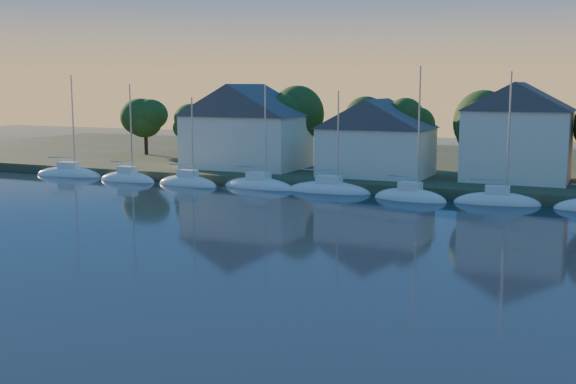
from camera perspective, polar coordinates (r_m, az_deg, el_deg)
The scene contains 7 objects.
shoreline_land at distance 93.08m, azimuth 13.84°, elevation 1.72°, with size 160.00×50.00×2.00m, color #313E24.
wooden_dock at distance 70.78m, azimuth 10.36°, elevation -0.21°, with size 120.00×3.00×1.00m, color brown.
clubhouse_west at distance 83.68m, azimuth -3.31°, elevation 5.30°, with size 13.65×9.45×9.64m.
clubhouse_centre at distance 76.63m, azimuth 7.02°, elevation 4.37°, with size 11.55×8.40×8.08m.
clubhouse_east at distance 75.59m, azimuth 17.70°, elevation 4.64°, with size 10.50×8.40×9.80m.
tree_line at distance 80.39m, azimuth 13.82°, elevation 5.84°, with size 93.40×5.40×8.90m.
moored_fleet at distance 70.31m, azimuth 3.43°, elevation -0.06°, with size 71.50×2.40×12.05m.
Camera 1 is at (16.95, -15.92, 10.43)m, focal length 45.00 mm.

